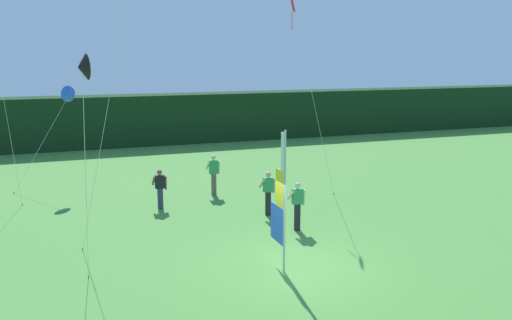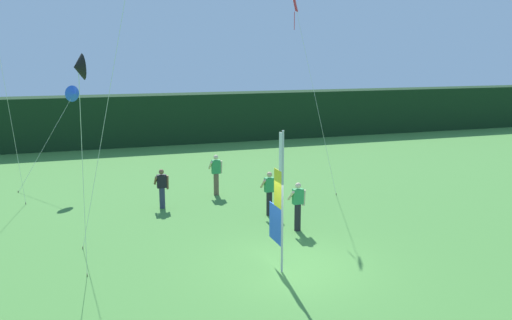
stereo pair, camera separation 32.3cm
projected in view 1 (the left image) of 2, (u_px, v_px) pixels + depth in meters
ground_plane at (292, 266)px, 15.28m from camera, size 120.00×120.00×0.00m
distant_treeline at (158, 119)px, 35.92m from camera, size 80.00×2.40×3.29m
banner_flag at (280, 203)px, 14.80m from camera, size 0.06×1.03×3.98m
person_near_banner at (268, 192)px, 19.97m from camera, size 0.55×0.48×1.67m
person_mid_field at (160, 188)px, 20.84m from camera, size 0.55×0.48×1.56m
person_far_left at (214, 174)px, 22.80m from camera, size 0.55×0.48×1.75m
person_far_right at (297, 205)px, 18.24m from camera, size 0.55×0.48×1.69m
kite_blue_delta_0 at (70, 94)px, 23.56m from camera, size 2.96×0.70×4.58m
kite_black_delta_1 at (82, 69)px, 11.27m from camera, size 0.33×2.69×5.98m
kite_red_diamond_4 at (295, 17)px, 21.41m from camera, size 2.11×0.72×8.34m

